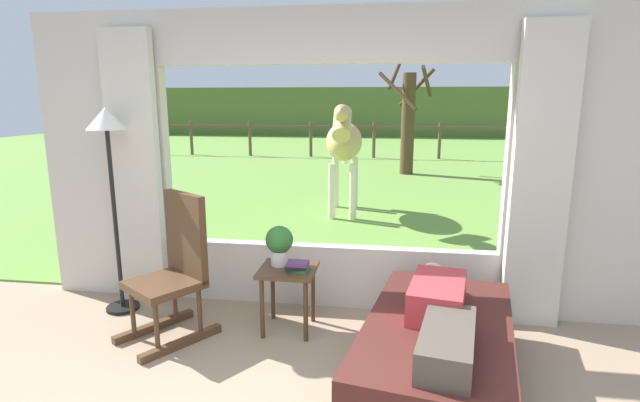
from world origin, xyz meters
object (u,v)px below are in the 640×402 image
Objects in this scene: floor_lamp_left at (109,149)px; horse at (344,143)px; rocking_chair at (175,268)px; pasture_tree at (408,119)px; side_table at (288,279)px; potted_plant at (279,243)px; reclining_person at (440,310)px; book_stack at (297,266)px; recliner_sofa at (437,351)px.

horse is (1.58, 3.81, -0.26)m from floor_lamp_left.
rocking_chair is 0.40× the size of pasture_tree.
side_table is 8.54m from pasture_tree.
potted_plant is 0.18× the size of floor_lamp_left.
side_table is 0.29m from potted_plant.
horse is at bearing 113.61° from reclining_person.
pasture_tree reaches higher than side_table.
reclining_person is 1.39m from potted_plant.
horse reaches higher than book_stack.
potted_plant is (-1.19, 0.69, 0.18)m from reclining_person.
side_table is at bearing -97.88° from pasture_tree.
potted_plant is 1.77× the size of book_stack.
recliner_sofa is 1.05× the size of floor_lamp_left.
floor_lamp_left is at bearing 64.76° from horse.
reclining_person is 1.28× the size of rocking_chair.
floor_lamp_left is at bearing 174.09° from side_table.
floor_lamp_left is 8.68m from pasture_tree.
recliner_sofa is 5.74× the size of potted_plant.
recliner_sofa is 0.31m from reclining_person.
reclining_person is 0.79× the size of horse.
horse is (0.05, 3.96, 0.73)m from side_table.
floor_lamp_left is at bearing -108.10° from pasture_tree.
potted_plant is at bearing 143.13° from side_table.
floor_lamp_left reaches higher than side_table.
reclining_person is 1.28m from side_table.
reclining_person reaches higher than book_stack.
potted_plant is at bearing 162.36° from recliner_sofa.
horse is at bearing 89.31° from side_table.
recliner_sofa is at bearing 100.59° from reclining_person.
potted_plant is 8.47m from pasture_tree.
recliner_sofa is 1.27m from side_table.
potted_plant is at bearing 160.55° from reclining_person.
potted_plant is 0.18× the size of horse.
recliner_sofa is at bearing 23.19° from rocking_chair.
rocking_chair is at bearing -103.13° from pasture_tree.
book_stack is 0.06× the size of pasture_tree.
pasture_tree is (1.16, 8.41, 0.93)m from side_table.
recliner_sofa is 1.28× the size of reclining_person.
side_table is 2.88× the size of book_stack.
floor_lamp_left is at bearing 175.00° from recliner_sofa.
recliner_sofa is 4.76m from horse.
rocking_chair is 1.17m from floor_lamp_left.
side_table reaches higher than recliner_sofa.
floor_lamp_left is (-1.62, 0.22, 0.86)m from book_stack.
recliner_sofa is at bearing -28.23° from potted_plant.
book_stack is at bearing 161.54° from reclining_person.
side_table is (0.84, 0.20, -0.12)m from rocking_chair.
recliner_sofa is at bearing -90.35° from pasture_tree.
rocking_chair is (-1.95, 0.38, 0.33)m from recliner_sofa.
book_stack reaches higher than side_table.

